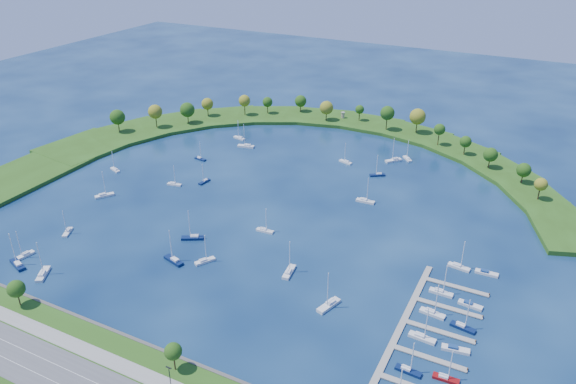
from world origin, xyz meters
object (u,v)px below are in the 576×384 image
at_px(moored_boat_19, 115,169).
at_px(moored_boat_8, 239,138).
at_px(moored_boat_15, 205,260).
at_px(moored_boat_17, 174,260).
at_px(moored_boat_11, 265,230).
at_px(moored_boat_3, 394,160).
at_px(moored_boat_0, 289,271).
at_px(moored_boat_1, 246,146).
at_px(moored_boat_21, 204,181).
at_px(docked_boat_2, 408,370).
at_px(docked_boat_5, 455,349).
at_px(moored_boat_12, 193,237).
at_px(docked_boat_9, 470,305).
at_px(docked_boat_4, 422,337).
at_px(moored_boat_10, 104,195).
at_px(docked_boat_6, 432,312).
at_px(moored_boat_18, 407,158).
at_px(moored_boat_14, 346,161).
at_px(dock_system, 420,340).
at_px(docked_boat_7, 463,326).
at_px(harbor_tower, 343,115).
at_px(moored_boat_9, 24,255).
at_px(docked_boat_10, 459,266).
at_px(docked_boat_8, 441,292).
at_px(docked_boat_3, 446,378).
at_px(moored_boat_20, 17,264).
at_px(moored_boat_5, 200,158).
at_px(docked_boat_11, 486,273).
at_px(moored_boat_7, 365,200).
at_px(moored_boat_13, 329,304).
at_px(moored_boat_2, 67,231).
at_px(moored_boat_4, 378,174).

bearing_deg(moored_boat_19, moored_boat_8, -95.91).
xyz_separation_m(moored_boat_15, moored_boat_17, (-10.85, -5.15, 0.06)).
bearing_deg(moored_boat_11, moored_boat_3, 70.61).
bearing_deg(moored_boat_11, moored_boat_15, -111.48).
xyz_separation_m(moored_boat_0, moored_boat_1, (-77.62, 98.89, 0.02)).
bearing_deg(moored_boat_11, moored_boat_21, 147.06).
bearing_deg(moored_boat_3, docked_boat_2, 59.87).
relative_size(moored_boat_8, moored_boat_15, 0.99).
distance_m(moored_boat_8, docked_boat_5, 194.13).
height_order(moored_boat_12, moored_boat_19, moored_boat_12).
bearing_deg(moored_boat_15, docked_boat_9, -48.40).
xyz_separation_m(moored_boat_8, docked_boat_4, (141.19, -120.77, 0.03)).
distance_m(moored_boat_10, docked_boat_9, 170.07).
relative_size(moored_boat_0, docked_boat_6, 1.08).
relative_size(moored_boat_11, moored_boat_18, 1.02).
bearing_deg(moored_boat_14, moored_boat_0, 117.72).
bearing_deg(moored_boat_21, moored_boat_3, 139.27).
distance_m(dock_system, docked_boat_7, 15.94).
distance_m(harbor_tower, docked_boat_2, 217.10).
relative_size(moored_boat_0, moored_boat_18, 1.23).
distance_m(moored_boat_0, moored_boat_18, 123.79).
height_order(moored_boat_9, docked_boat_10, docked_boat_10).
relative_size(moored_boat_10, docked_boat_9, 1.54).
relative_size(moored_boat_17, docked_boat_8, 1.13).
height_order(moored_boat_14, docked_boat_5, moored_boat_14).
height_order(moored_boat_0, docked_boat_2, moored_boat_0).
distance_m(moored_boat_21, docked_boat_3, 156.28).
bearing_deg(moored_boat_20, moored_boat_14, -97.97).
bearing_deg(moored_boat_17, moored_boat_15, -138.63).
bearing_deg(moored_boat_9, moored_boat_10, -161.65).
bearing_deg(docked_boat_6, moored_boat_21, 164.60).
bearing_deg(moored_boat_5, moored_boat_17, -52.61).
relative_size(moored_boat_14, docked_boat_11, 1.33).
relative_size(moored_boat_3, moored_boat_5, 1.33).
bearing_deg(docked_boat_7, harbor_tower, 132.25).
height_order(docked_boat_6, docked_boat_11, docked_boat_6).
bearing_deg(moored_boat_0, moored_boat_10, 73.75).
relative_size(moored_boat_7, docked_boat_10, 1.05).
relative_size(moored_boat_13, moored_boat_21, 1.42).
bearing_deg(moored_boat_9, docked_boat_2, 102.36).
distance_m(moored_boat_8, moored_boat_21, 60.28).
height_order(moored_boat_0, moored_boat_2, moored_boat_0).
relative_size(moored_boat_3, moored_boat_21, 1.34).
height_order(moored_boat_11, docked_boat_11, moored_boat_11).
relative_size(moored_boat_4, moored_boat_15, 0.97).
bearing_deg(moored_boat_2, moored_boat_9, -30.65).
relative_size(moored_boat_13, docked_boat_5, 1.65).
height_order(moored_boat_2, moored_boat_19, moored_boat_2).
bearing_deg(docked_boat_5, docked_boat_4, 168.79).
height_order(moored_boat_10, moored_boat_17, moored_boat_17).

